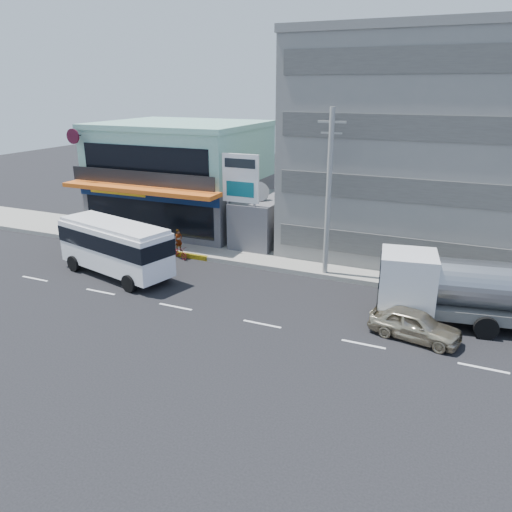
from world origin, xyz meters
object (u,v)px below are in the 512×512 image
(sedan, at_px, (415,325))
(utility_pole_near, at_px, (329,194))
(tanker_truck, at_px, (465,289))
(motorcycle_rider, at_px, (179,249))
(satellite_dish, at_px, (258,199))
(minibus, at_px, (115,244))
(concrete_building, at_px, (419,150))
(shop_building, at_px, (182,178))
(billboard, at_px, (241,184))

(sedan, bearing_deg, utility_pole_near, 56.48)
(tanker_truck, height_order, motorcycle_rider, tanker_truck)
(utility_pole_near, bearing_deg, tanker_truck, -23.78)
(satellite_dish, bearing_deg, motorcycle_rider, -133.60)
(minibus, xyz_separation_m, sedan, (17.81, -1.05, -1.28))
(concrete_building, distance_m, sedan, 15.03)
(shop_building, distance_m, tanker_truck, 24.19)
(sedan, bearing_deg, motorcycle_rider, 82.67)
(billboard, relative_size, minibus, 0.83)
(utility_pole_near, bearing_deg, sedan, -44.52)
(concrete_building, distance_m, minibus, 20.74)
(billboard, bearing_deg, motorcycle_rider, -145.56)
(concrete_building, relative_size, minibus, 1.92)
(concrete_building, xyz_separation_m, satellite_dish, (-10.00, -4.00, -3.42))
(billboard, relative_size, motorcycle_rider, 3.41)
(concrete_building, relative_size, motorcycle_rider, 7.90)
(billboard, height_order, motorcycle_rider, billboard)
(utility_pole_near, height_order, motorcycle_rider, utility_pole_near)
(minibus, bearing_deg, satellite_dish, 55.46)
(utility_pole_near, bearing_deg, minibus, -157.70)
(utility_pole_near, bearing_deg, satellite_dish, 149.04)
(tanker_truck, relative_size, motorcycle_rider, 4.46)
(shop_building, relative_size, billboard, 1.80)
(satellite_dish, xyz_separation_m, utility_pole_near, (6.00, -3.60, 1.57))
(sedan, bearing_deg, billboard, 69.37)
(tanker_truck, bearing_deg, concrete_building, 109.42)
(sedan, bearing_deg, tanker_truck, -27.29)
(utility_pole_near, xyz_separation_m, minibus, (-11.81, -4.85, -3.16))
(billboard, xyz_separation_m, sedan, (12.50, -7.70, -4.22))
(concrete_building, height_order, utility_pole_near, concrete_building)
(satellite_dish, height_order, motorcycle_rider, satellite_dish)
(shop_building, distance_m, satellite_dish, 8.54)
(minibus, height_order, motorcycle_rider, minibus)
(concrete_building, height_order, sedan, concrete_building)
(tanker_truck, bearing_deg, motorcycle_rider, 170.85)
(satellite_dish, distance_m, motorcycle_rider, 6.49)
(satellite_dish, distance_m, utility_pole_near, 7.17)
(motorcycle_rider, bearing_deg, shop_building, 119.24)
(shop_building, bearing_deg, sedan, -31.89)
(minibus, distance_m, motorcycle_rider, 4.80)
(concrete_building, distance_m, satellite_dish, 11.30)
(concrete_building, height_order, motorcycle_rider, concrete_building)
(concrete_building, height_order, satellite_dish, concrete_building)
(concrete_building, distance_m, utility_pole_near, 8.79)
(satellite_dish, relative_size, billboard, 0.22)
(shop_building, relative_size, satellite_dish, 8.27)
(concrete_building, distance_m, tanker_truck, 12.83)
(concrete_building, bearing_deg, shop_building, -176.65)
(shop_building, height_order, satellite_dish, shop_building)
(concrete_building, height_order, minibus, concrete_building)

